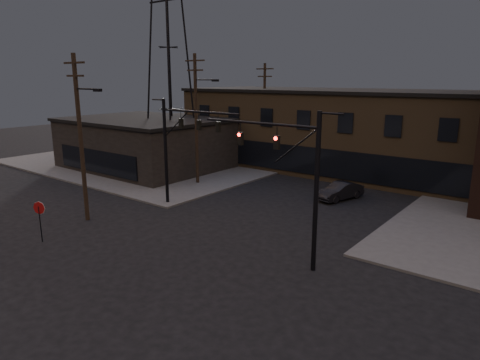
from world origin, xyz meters
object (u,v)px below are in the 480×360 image
traffic_signal_near (296,172)px  traffic_signal_far (177,141)px  stop_sign (39,212)px  car_crossing (340,191)px

traffic_signal_near → traffic_signal_far: size_ratio=1.00×
traffic_signal_near → stop_sign: 15.17m
traffic_signal_near → stop_sign: bearing=-154.1°
traffic_signal_far → car_crossing: bearing=46.8°
traffic_signal_near → stop_sign: (-13.36, -6.49, -3.09)m
car_crossing → traffic_signal_far: bearing=-116.8°
traffic_signal_near → car_crossing: traffic_signal_near is taller
traffic_signal_far → car_crossing: size_ratio=1.92×
traffic_signal_near → car_crossing: size_ratio=1.92×
traffic_signal_far → stop_sign: bearing=-97.3°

